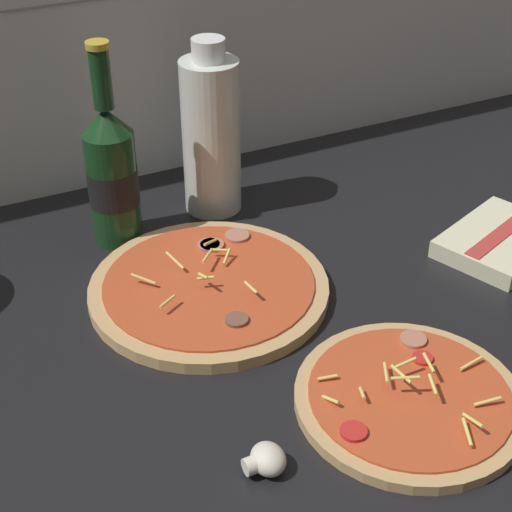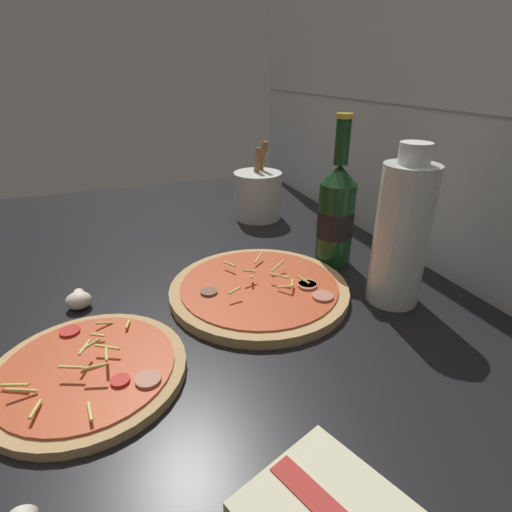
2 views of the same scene
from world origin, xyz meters
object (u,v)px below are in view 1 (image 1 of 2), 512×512
at_px(beer_bottle, 112,173).
at_px(pizza_far, 209,288).
at_px(oil_bottle, 211,134).
at_px(pizza_near, 409,398).
at_px(mushroom_right, 266,460).
at_px(dish_towel, 500,241).

bearing_deg(beer_bottle, pizza_far, -71.15).
bearing_deg(oil_bottle, beer_bottle, -172.08).
distance_m(pizza_near, mushroom_right, 0.17).
bearing_deg(mushroom_right, pizza_near, 4.23).
relative_size(oil_bottle, mushroom_right, 6.14).
distance_m(pizza_near, dish_towel, 0.34).
height_order(pizza_near, oil_bottle, oil_bottle).
relative_size(mushroom_right, dish_towel, 0.21).
xyz_separation_m(beer_bottle, dish_towel, (0.44, -0.25, -0.09)).
xyz_separation_m(pizza_near, beer_bottle, (-0.17, 0.44, 0.09)).
relative_size(pizza_near, dish_towel, 1.21).
relative_size(pizza_near, pizza_far, 0.80).
distance_m(mushroom_right, dish_towel, 0.49).
height_order(pizza_near, dish_towel, pizza_near).
relative_size(pizza_far, mushroom_right, 7.26).
distance_m(beer_bottle, oil_bottle, 0.15).
height_order(beer_bottle, oil_bottle, beer_bottle).
bearing_deg(pizza_far, pizza_near, -67.91).
bearing_deg(pizza_near, beer_bottle, 110.82).
height_order(mushroom_right, dish_towel, mushroom_right).
bearing_deg(pizza_far, beer_bottle, 108.85).
height_order(pizza_near, pizza_far, same).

